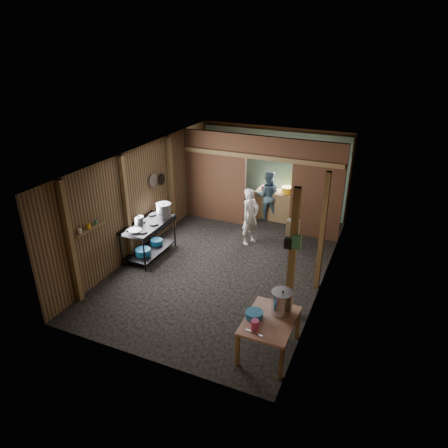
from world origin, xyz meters
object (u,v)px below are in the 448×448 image
at_px(gas_range, 149,240).
at_px(pink_bucket, 255,325).
at_px(stock_pot, 282,303).
at_px(yellow_tub, 287,190).
at_px(stove_pot_large, 164,211).
at_px(prep_table, 269,335).
at_px(cook, 250,217).

xyz_separation_m(gas_range, pink_bucket, (3.56, -2.35, 0.30)).
bearing_deg(gas_range, stock_pot, -24.85).
bearing_deg(yellow_tub, stove_pot_large, -128.35).
bearing_deg(prep_table, stock_pot, 64.95).
height_order(stock_pot, pink_bucket, stock_pot).
height_order(stove_pot_large, cook, cook).
bearing_deg(prep_table, stove_pot_large, 144.62).
xyz_separation_m(pink_bucket, yellow_tub, (-1.08, 5.76, 0.20)).
bearing_deg(prep_table, pink_bucket, -115.54).
height_order(pink_bucket, cook, cook).
bearing_deg(stock_pot, pink_bucket, -115.32).
xyz_separation_m(stove_pot_large, stock_pot, (3.66, -2.26, -0.19)).
bearing_deg(pink_bucket, cook, 111.18).
height_order(prep_table, yellow_tub, yellow_tub).
xyz_separation_m(pink_bucket, cook, (-1.55, 3.99, 0.00)).
bearing_deg(gas_range, stove_pot_large, 70.77).
distance_m(gas_range, yellow_tub, 4.24).
distance_m(gas_range, stove_pot_large, 0.80).
relative_size(gas_range, prep_table, 1.33).
height_order(gas_range, pink_bucket, gas_range).
distance_m(gas_range, cook, 2.61).
relative_size(prep_table, cook, 0.75).
relative_size(stove_pot_large, stock_pot, 0.84).
relative_size(prep_table, yellow_tub, 3.34).
height_order(prep_table, pink_bucket, pink_bucket).
distance_m(stove_pot_large, stock_pot, 4.30).
bearing_deg(stove_pot_large, cook, 32.09).
bearing_deg(pink_bucket, gas_range, 146.56).
xyz_separation_m(gas_range, stock_pot, (3.83, -1.77, 0.42)).
bearing_deg(stove_pot_large, pink_bucket, -39.94).
relative_size(gas_range, cook, 1.00).
xyz_separation_m(prep_table, stove_pot_large, (-3.54, 2.51, 0.72)).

